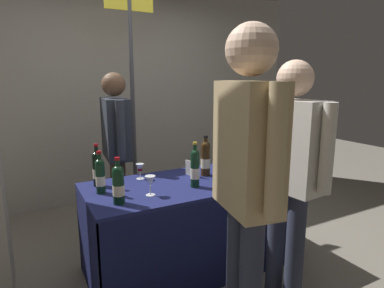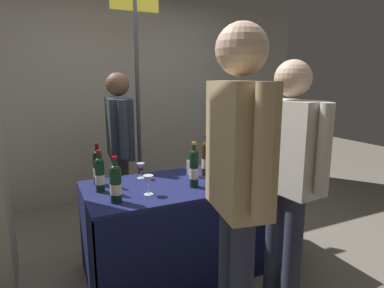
{
  "view_description": "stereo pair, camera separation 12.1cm",
  "coord_description": "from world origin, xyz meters",
  "px_view_note": "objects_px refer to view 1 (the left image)",
  "views": [
    {
      "loc": [
        -1.17,
        -2.18,
        1.53
      ],
      "look_at": [
        0.0,
        0.0,
        1.03
      ],
      "focal_mm": 30.44,
      "sensor_mm": 36.0,
      "label": 1
    },
    {
      "loc": [
        -1.06,
        -2.24,
        1.53
      ],
      "look_at": [
        0.0,
        0.0,
        1.03
      ],
      "focal_mm": 30.44,
      "sensor_mm": 36.0,
      "label": 2
    }
  ],
  "objects_px": {
    "featured_wine_bottle": "(259,159)",
    "taster_foreground_right": "(247,172)",
    "display_bottle_0": "(118,184)",
    "wine_glass_mid": "(140,168)",
    "vendor_presenter": "(116,141)",
    "booth_signpost": "(132,90)",
    "tasting_table": "(192,207)",
    "wine_glass_near_vendor": "(150,181)",
    "flower_vase": "(233,155)"
  },
  "relations": [
    {
      "from": "tasting_table",
      "to": "wine_glass_near_vendor",
      "type": "xyz_separation_m",
      "value": [
        -0.41,
        -0.15,
        0.32
      ]
    },
    {
      "from": "featured_wine_bottle",
      "to": "wine_glass_mid",
      "type": "distance_m",
      "value": 1.0
    },
    {
      "from": "tasting_table",
      "to": "vendor_presenter",
      "type": "distance_m",
      "value": 1.0
    },
    {
      "from": "display_bottle_0",
      "to": "flower_vase",
      "type": "bearing_deg",
      "value": 15.38
    },
    {
      "from": "flower_vase",
      "to": "vendor_presenter",
      "type": "relative_size",
      "value": 0.25
    },
    {
      "from": "tasting_table",
      "to": "wine_glass_mid",
      "type": "bearing_deg",
      "value": 144.62
    },
    {
      "from": "wine_glass_near_vendor",
      "to": "vendor_presenter",
      "type": "relative_size",
      "value": 0.09
    },
    {
      "from": "taster_foreground_right",
      "to": "vendor_presenter",
      "type": "bearing_deg",
      "value": 15.81
    },
    {
      "from": "vendor_presenter",
      "to": "booth_signpost",
      "type": "bearing_deg",
      "value": 147.33
    },
    {
      "from": "booth_signpost",
      "to": "tasting_table",
      "type": "bearing_deg",
      "value": -86.04
    },
    {
      "from": "wine_glass_near_vendor",
      "to": "wine_glass_mid",
      "type": "height_order",
      "value": "wine_glass_near_vendor"
    },
    {
      "from": "featured_wine_bottle",
      "to": "taster_foreground_right",
      "type": "bearing_deg",
      "value": -132.86
    },
    {
      "from": "wine_glass_near_vendor",
      "to": "flower_vase",
      "type": "xyz_separation_m",
      "value": [
        0.87,
        0.26,
        0.03
      ]
    },
    {
      "from": "display_bottle_0",
      "to": "booth_signpost",
      "type": "xyz_separation_m",
      "value": [
        0.56,
        1.38,
        0.55
      ]
    },
    {
      "from": "vendor_presenter",
      "to": "booth_signpost",
      "type": "relative_size",
      "value": 0.67
    },
    {
      "from": "featured_wine_bottle",
      "to": "booth_signpost",
      "type": "distance_m",
      "value": 1.56
    },
    {
      "from": "display_bottle_0",
      "to": "taster_foreground_right",
      "type": "distance_m",
      "value": 0.9
    },
    {
      "from": "tasting_table",
      "to": "wine_glass_near_vendor",
      "type": "bearing_deg",
      "value": -160.11
    },
    {
      "from": "tasting_table",
      "to": "featured_wine_bottle",
      "type": "relative_size",
      "value": 5.32
    },
    {
      "from": "featured_wine_bottle",
      "to": "tasting_table",
      "type": "bearing_deg",
      "value": 169.86
    },
    {
      "from": "vendor_presenter",
      "to": "taster_foreground_right",
      "type": "bearing_deg",
      "value": 11.48
    },
    {
      "from": "wine_glass_mid",
      "to": "flower_vase",
      "type": "xyz_separation_m",
      "value": [
        0.81,
        -0.14,
        0.04
      ]
    },
    {
      "from": "wine_glass_near_vendor",
      "to": "taster_foreground_right",
      "type": "distance_m",
      "value": 0.87
    },
    {
      "from": "tasting_table",
      "to": "display_bottle_0",
      "type": "bearing_deg",
      "value": -163.02
    },
    {
      "from": "tasting_table",
      "to": "vendor_presenter",
      "type": "bearing_deg",
      "value": 114.85
    },
    {
      "from": "display_bottle_0",
      "to": "wine_glass_mid",
      "type": "height_order",
      "value": "display_bottle_0"
    },
    {
      "from": "tasting_table",
      "to": "wine_glass_mid",
      "type": "distance_m",
      "value": 0.52
    },
    {
      "from": "taster_foreground_right",
      "to": "wine_glass_near_vendor",
      "type": "bearing_deg",
      "value": 24.42
    },
    {
      "from": "wine_glass_near_vendor",
      "to": "display_bottle_0",
      "type": "bearing_deg",
      "value": -168.24
    },
    {
      "from": "wine_glass_near_vendor",
      "to": "booth_signpost",
      "type": "distance_m",
      "value": 1.49
    },
    {
      "from": "display_bottle_0",
      "to": "wine_glass_near_vendor",
      "type": "relative_size",
      "value": 2.22
    },
    {
      "from": "tasting_table",
      "to": "vendor_presenter",
      "type": "height_order",
      "value": "vendor_presenter"
    },
    {
      "from": "wine_glass_near_vendor",
      "to": "taster_foreground_right",
      "type": "xyz_separation_m",
      "value": [
        0.21,
        -0.81,
        0.25
      ]
    },
    {
      "from": "tasting_table",
      "to": "flower_vase",
      "type": "height_order",
      "value": "flower_vase"
    },
    {
      "from": "display_bottle_0",
      "to": "wine_glass_near_vendor",
      "type": "height_order",
      "value": "display_bottle_0"
    },
    {
      "from": "wine_glass_mid",
      "to": "booth_signpost",
      "type": "bearing_deg",
      "value": 74.44
    },
    {
      "from": "tasting_table",
      "to": "taster_foreground_right",
      "type": "distance_m",
      "value": 1.13
    },
    {
      "from": "wine_glass_mid",
      "to": "display_bottle_0",
      "type": "bearing_deg",
      "value": -124.01
    },
    {
      "from": "flower_vase",
      "to": "vendor_presenter",
      "type": "height_order",
      "value": "vendor_presenter"
    },
    {
      "from": "tasting_table",
      "to": "vendor_presenter",
      "type": "xyz_separation_m",
      "value": [
        -0.38,
        0.82,
        0.44
      ]
    },
    {
      "from": "featured_wine_bottle",
      "to": "taster_foreground_right",
      "type": "relative_size",
      "value": 0.18
    },
    {
      "from": "display_bottle_0",
      "to": "flower_vase",
      "type": "xyz_separation_m",
      "value": [
        1.11,
        0.31,
        0.0
      ]
    },
    {
      "from": "tasting_table",
      "to": "featured_wine_bottle",
      "type": "xyz_separation_m",
      "value": [
        0.59,
        -0.11,
        0.35
      ]
    },
    {
      "from": "wine_glass_mid",
      "to": "taster_foreground_right",
      "type": "bearing_deg",
      "value": -83.15
    },
    {
      "from": "display_bottle_0",
      "to": "taster_foreground_right",
      "type": "height_order",
      "value": "taster_foreground_right"
    },
    {
      "from": "featured_wine_bottle",
      "to": "vendor_presenter",
      "type": "bearing_deg",
      "value": 136.35
    },
    {
      "from": "tasting_table",
      "to": "flower_vase",
      "type": "xyz_separation_m",
      "value": [
        0.47,
        0.11,
        0.35
      ]
    },
    {
      "from": "tasting_table",
      "to": "featured_wine_bottle",
      "type": "height_order",
      "value": "featured_wine_bottle"
    },
    {
      "from": "featured_wine_bottle",
      "to": "wine_glass_near_vendor",
      "type": "relative_size",
      "value": 2.23
    },
    {
      "from": "wine_glass_mid",
      "to": "flower_vase",
      "type": "relative_size",
      "value": 0.32
    }
  ]
}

